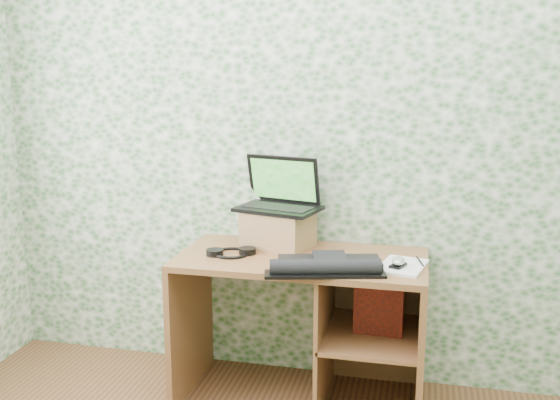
% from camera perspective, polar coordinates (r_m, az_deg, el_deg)
% --- Properties ---
extents(wall_back, '(3.50, 0.00, 3.50)m').
position_cam_1_polar(wall_back, '(3.23, 3.11, 5.79)').
color(wall_back, white).
rests_on(wall_back, ground).
extents(desk, '(1.20, 0.60, 0.75)m').
position_cam_1_polar(desk, '(3.14, 3.47, -9.81)').
color(desk, brown).
rests_on(desk, floor).
extents(riser, '(0.37, 0.33, 0.19)m').
position_cam_1_polar(riser, '(3.18, -0.15, -2.63)').
color(riser, olive).
rests_on(riser, desk).
extents(laptop, '(0.45, 0.37, 0.27)m').
position_cam_1_polar(laptop, '(3.18, 0.02, 0.29)').
color(laptop, black).
rests_on(laptop, riser).
extents(keyboard, '(0.54, 0.38, 0.07)m').
position_cam_1_polar(keyboard, '(2.83, 4.37, -5.95)').
color(keyboard, black).
rests_on(keyboard, desk).
extents(headphones, '(0.23, 0.23, 0.03)m').
position_cam_1_polar(headphones, '(3.07, -4.48, -4.80)').
color(headphones, black).
rests_on(headphones, desk).
extents(notepad, '(0.24, 0.30, 0.01)m').
position_cam_1_polar(notepad, '(2.93, 11.13, -5.95)').
color(notepad, white).
rests_on(notepad, desk).
extents(mouse, '(0.09, 0.11, 0.03)m').
position_cam_1_polar(mouse, '(2.89, 10.75, -5.68)').
color(mouse, silver).
rests_on(mouse, notepad).
extents(pen, '(0.04, 0.13, 0.01)m').
position_cam_1_polar(pen, '(2.98, 12.68, -5.48)').
color(pen, black).
rests_on(pen, notepad).
extents(red_box, '(0.24, 0.08, 0.28)m').
position_cam_1_polar(red_box, '(3.07, 9.02, -9.52)').
color(red_box, maroon).
rests_on(red_box, desk).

